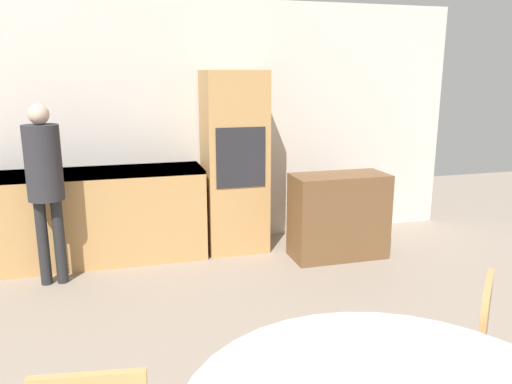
{
  "coord_description": "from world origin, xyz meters",
  "views": [
    {
      "loc": [
        -0.82,
        0.24,
        1.84
      ],
      "look_at": [
        -0.0,
        3.16,
        1.12
      ],
      "focal_mm": 35.0,
      "sensor_mm": 36.0,
      "label": 1
    }
  ],
  "objects_px": {
    "chair_far_right": "(460,353)",
    "oven_unit": "(234,162)",
    "cup": "(376,366)",
    "sideboard": "(339,216)",
    "person_standing": "(45,175)"
  },
  "relations": [
    {
      "from": "chair_far_right",
      "to": "cup",
      "type": "bearing_deg",
      "value": -15.43
    },
    {
      "from": "sideboard",
      "to": "cup",
      "type": "xyz_separation_m",
      "value": [
        -1.27,
        -3.04,
        0.38
      ]
    },
    {
      "from": "oven_unit",
      "to": "person_standing",
      "type": "bearing_deg",
      "value": -164.43
    },
    {
      "from": "sideboard",
      "to": "cup",
      "type": "relative_size",
      "value": 11.99
    },
    {
      "from": "chair_far_right",
      "to": "oven_unit",
      "type": "bearing_deg",
      "value": -129.22
    },
    {
      "from": "sideboard",
      "to": "person_standing",
      "type": "height_order",
      "value": "person_standing"
    },
    {
      "from": "chair_far_right",
      "to": "person_standing",
      "type": "bearing_deg",
      "value": -97.07
    },
    {
      "from": "person_standing",
      "to": "chair_far_right",
      "type": "bearing_deg",
      "value": -50.7
    },
    {
      "from": "person_standing",
      "to": "oven_unit",
      "type": "bearing_deg",
      "value": 15.57
    },
    {
      "from": "cup",
      "to": "chair_far_right",
      "type": "bearing_deg",
      "value": 30.94
    },
    {
      "from": "oven_unit",
      "to": "person_standing",
      "type": "height_order",
      "value": "oven_unit"
    },
    {
      "from": "chair_far_right",
      "to": "cup",
      "type": "distance_m",
      "value": 0.89
    },
    {
      "from": "oven_unit",
      "to": "chair_far_right",
      "type": "bearing_deg",
      "value": -82.85
    },
    {
      "from": "sideboard",
      "to": "person_standing",
      "type": "distance_m",
      "value": 2.8
    },
    {
      "from": "person_standing",
      "to": "cup",
      "type": "bearing_deg",
      "value": -64.59
    }
  ]
}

